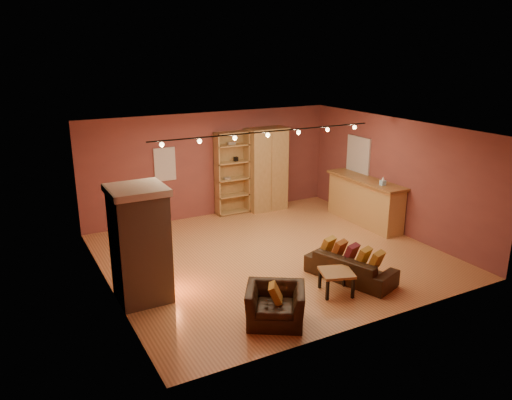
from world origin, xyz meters
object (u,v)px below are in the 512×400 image
bar_counter (365,201)px  armoire (266,169)px  fireplace (141,244)px  coffee_table (337,274)px  loveseat (351,262)px  armchair (275,299)px  bookcase (231,172)px

bar_counter → armoire: bearing=126.7°
fireplace → coffee_table: (3.22, -1.51, -0.68)m
loveseat → armchair: armchair is taller
loveseat → coffee_table: size_ratio=2.51×
fireplace → loveseat: (3.82, -1.17, -0.69)m
fireplace → armoire: (4.57, 3.56, 0.10)m
coffee_table → loveseat: bearing=29.6°
armoire → armchair: 6.18m
bookcase → loveseat: bearing=-87.0°
loveseat → coffee_table: (-0.60, -0.34, 0.01)m
bookcase → bar_counter: (2.68, -2.41, -0.55)m
bar_counter → bookcase: bearing=138.0°
armchair → armoire: bearing=94.4°
coffee_table → fireplace: bearing=154.9°
fireplace → armchair: size_ratio=1.85×
armchair → loveseat: bearing=50.5°
armchair → bookcase: bearing=103.9°
fireplace → coffee_table: 3.62m
fireplace → bar_counter: 6.40m
bookcase → armchair: (-1.86, -5.59, -0.73)m
loveseat → coffee_table: bearing=100.2°
armoire → bar_counter: 2.85m
bookcase → armoire: (1.01, -0.17, 0.01)m
coffee_table → bar_counter: bearing=43.1°
loveseat → armoire: bearing=-28.5°
armoire → fireplace: bearing=-142.1°
loveseat → bookcase: bearing=-16.4°
bar_counter → armchair: (-4.55, -3.18, -0.18)m
bookcase → loveseat: bookcase is taller
bookcase → coffee_table: (-0.34, -5.24, -0.78)m
armchair → bar_counter: bearing=67.3°
armoire → coffee_table: bearing=-105.0°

